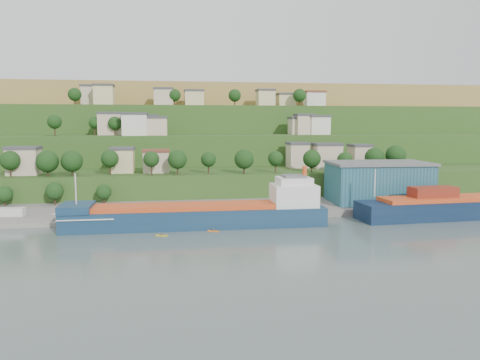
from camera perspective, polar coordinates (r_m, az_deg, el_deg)
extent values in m
plane|color=#44534E|center=(115.76, -1.60, -6.50)|extent=(500.00, 500.00, 0.00)
cube|color=slate|center=(146.25, 4.86, -3.69)|extent=(220.00, 26.00, 4.00)
cube|color=slate|center=(142.58, -25.37, -4.62)|extent=(40.00, 18.00, 2.40)
cube|color=#284719|center=(170.45, -3.90, -2.16)|extent=(260.00, 32.00, 20.00)
cube|color=#284719|center=(200.05, -4.60, -0.82)|extent=(280.00, 32.00, 44.00)
cube|color=#284719|center=(229.75, -5.13, 0.18)|extent=(300.00, 32.00, 70.00)
cube|color=olive|center=(303.27, -5.98, 1.80)|extent=(360.00, 120.00, 96.00)
cube|color=silver|center=(171.60, -24.77, 1.66)|extent=(8.97, 7.08, 6.09)
cube|color=#3F3F44|center=(171.35, -24.83, 2.83)|extent=(9.57, 7.68, 0.90)
cube|color=#C5B095|center=(169.44, -24.85, 2.00)|extent=(9.67, 7.75, 8.45)
cube|color=#3F3F44|center=(169.15, -24.93, 3.58)|extent=(10.27, 8.35, 0.90)
cube|color=#D5C38A|center=(166.15, -14.09, 2.25)|extent=(7.47, 8.59, 7.89)
cube|color=#3F3F44|center=(165.87, -14.13, 3.77)|extent=(8.07, 9.19, 0.90)
cube|color=#C5B095|center=(163.64, -10.18, 2.14)|extent=(8.68, 7.10, 7.10)
cube|color=brown|center=(163.36, -10.21, 3.54)|extent=(9.28, 7.70, 0.90)
cube|color=#C5B095|center=(180.80, 7.02, 2.92)|extent=(7.25, 8.27, 8.84)
cube|color=#3F3F44|center=(180.53, 7.04, 4.47)|extent=(7.85, 8.87, 0.90)
cube|color=#C5B095|center=(179.92, 10.53, 2.81)|extent=(9.83, 8.26, 8.63)
cube|color=#3F3F44|center=(179.65, 10.56, 4.32)|extent=(10.43, 8.86, 0.90)
cube|color=#C5B095|center=(184.18, 14.39, 2.72)|extent=(7.06, 7.71, 8.13)
cube|color=#3F3F44|center=(183.92, 14.43, 4.12)|extent=(7.66, 8.31, 0.90)
cube|color=#C5B095|center=(202.85, -15.48, 6.53)|extent=(9.86, 7.58, 8.71)
cube|color=#3F3F44|center=(202.90, -15.52, 7.88)|extent=(10.46, 8.18, 0.90)
cube|color=#D5C38A|center=(203.44, -13.04, 6.37)|extent=(8.11, 7.73, 7.10)
cube|color=#3F3F44|center=(203.45, -13.07, 7.50)|extent=(8.71, 8.33, 0.90)
cube|color=silver|center=(194.22, -12.69, 6.54)|extent=(9.73, 8.94, 8.29)
cube|color=#3F3F44|center=(194.25, -12.73, 7.90)|extent=(10.33, 9.54, 0.90)
cube|color=silver|center=(201.18, -11.20, 6.50)|extent=(8.33, 7.25, 7.66)
cube|color=#3F3F44|center=(201.20, -11.23, 7.71)|extent=(8.93, 7.85, 0.90)
cube|color=#C5B095|center=(195.74, -10.22, 6.39)|extent=(9.11, 8.66, 6.87)
cube|color=#3F3F44|center=(195.75, -10.25, 7.53)|extent=(9.71, 9.26, 0.90)
cube|color=#C5B095|center=(209.48, 7.24, 6.47)|extent=(8.41, 8.31, 6.83)
cube|color=#3F3F44|center=(209.49, 7.26, 7.53)|extent=(9.01, 8.91, 0.90)
cube|color=#C5B095|center=(207.16, 7.79, 6.64)|extent=(7.25, 7.56, 8.14)
cube|color=#3F3F44|center=(207.19, 7.81, 7.89)|extent=(7.85, 8.16, 0.90)
cube|color=silver|center=(208.41, 9.54, 6.53)|extent=(8.53, 7.66, 7.54)
cube|color=#3F3F44|center=(208.43, 9.57, 7.69)|extent=(9.13, 8.26, 0.90)
cube|color=#C5B095|center=(234.98, -17.54, 9.68)|extent=(9.63, 8.23, 8.94)
cube|color=#3F3F44|center=(235.29, -17.58, 10.87)|extent=(10.23, 8.83, 0.90)
cube|color=#D5C38A|center=(226.07, -16.24, 9.82)|extent=(8.58, 8.06, 8.70)
cube|color=#3F3F44|center=(226.38, -16.28, 11.03)|extent=(9.18, 8.66, 0.90)
cube|color=#C5B095|center=(229.39, -9.33, 9.84)|extent=(8.81, 8.55, 7.79)
cube|color=#3F3F44|center=(229.66, -9.35, 10.92)|extent=(9.41, 9.15, 0.90)
cube|color=#D5C38A|center=(229.92, -5.62, 9.80)|extent=(8.88, 8.00, 7.06)
cube|color=#3F3F44|center=(230.16, -5.63, 10.79)|extent=(9.48, 8.60, 0.90)
cube|color=#D5C38A|center=(233.40, 3.11, 9.84)|extent=(8.21, 8.91, 7.55)
cube|color=#3F3F44|center=(233.66, 3.11, 10.87)|extent=(8.81, 9.51, 0.90)
cube|color=#D5C38A|center=(239.83, 5.59, 9.55)|extent=(8.48, 8.67, 6.00)
cube|color=#3F3F44|center=(240.02, 5.60, 10.37)|extent=(9.08, 9.27, 0.90)
cube|color=silver|center=(244.64, 9.04, 9.60)|extent=(9.74, 7.60, 7.36)
cube|color=brown|center=(244.87, 9.06, 10.57)|extent=(10.34, 8.20, 0.90)
cylinder|color=#382619|center=(165.54, -26.17, 0.97)|extent=(0.50, 0.50, 3.47)
sphere|color=black|center=(165.26, -26.23, 2.15)|extent=(6.18, 6.18, 6.18)
cylinder|color=#382619|center=(161.95, -22.38, 0.92)|extent=(0.50, 0.50, 2.81)
sphere|color=black|center=(161.67, -22.43, 2.10)|extent=(7.05, 7.05, 7.05)
cylinder|color=#382619|center=(160.56, -19.77, 0.99)|extent=(0.50, 0.50, 2.83)
sphere|color=black|center=(160.27, -19.82, 2.17)|extent=(6.92, 6.92, 6.92)
cylinder|color=#382619|center=(159.46, -15.54, 1.28)|extent=(0.50, 0.50, 3.79)
sphere|color=black|center=(159.17, -15.58, 2.52)|extent=(5.74, 5.74, 5.74)
cylinder|color=#382619|center=(155.92, -10.73, 1.30)|extent=(0.50, 0.50, 3.82)
sphere|color=black|center=(155.63, -10.76, 2.52)|extent=(5.22, 5.22, 5.22)
cylinder|color=#382619|center=(155.60, -7.62, 1.25)|extent=(0.50, 0.50, 3.33)
sphere|color=black|center=(155.30, -7.64, 2.49)|extent=(6.22, 6.22, 6.22)
cylinder|color=#382619|center=(157.96, -3.85, 1.40)|extent=(0.50, 0.50, 3.42)
sphere|color=black|center=(157.70, -3.86, 2.52)|extent=(5.06, 5.06, 5.06)
cylinder|color=#382619|center=(157.98, 0.50, 1.35)|extent=(0.50, 0.50, 3.06)
sphere|color=black|center=(157.69, 0.50, 2.56)|extent=(6.62, 6.62, 6.62)
cylinder|color=#382619|center=(160.54, 4.34, 1.51)|extent=(0.50, 0.50, 3.55)
sphere|color=black|center=(160.27, 4.35, 2.64)|extent=(5.13, 5.13, 5.13)
cylinder|color=#382619|center=(165.00, 8.74, 1.48)|extent=(0.50, 0.50, 2.92)
sphere|color=black|center=(164.73, 8.76, 2.59)|extent=(6.26, 6.26, 6.26)
cylinder|color=#382619|center=(166.14, 12.64, 1.42)|extent=(0.50, 0.50, 2.83)
sphere|color=black|center=(165.90, 12.66, 2.42)|extent=(5.40, 5.40, 5.40)
cylinder|color=#382619|center=(172.05, 16.05, 1.53)|extent=(0.50, 0.50, 3.00)
sphere|color=black|center=(171.77, 16.09, 2.66)|extent=(6.96, 6.96, 6.96)
cylinder|color=#382619|center=(173.94, 18.41, 1.62)|extent=(0.50, 0.50, 3.76)
sphere|color=black|center=(173.66, 18.45, 2.88)|extent=(7.10, 7.10, 7.10)
cylinder|color=#382619|center=(195.87, -21.64, 5.59)|extent=(0.50, 0.50, 3.97)
sphere|color=black|center=(195.85, -21.68, 6.61)|extent=(5.43, 5.43, 5.43)
cylinder|color=#382619|center=(234.49, 2.71, 9.27)|extent=(0.50, 0.50, 3.00)
sphere|color=black|center=(234.63, 2.71, 10.01)|extent=(5.56, 5.56, 5.56)
cylinder|color=#382619|center=(231.22, 7.25, 9.33)|extent=(0.50, 0.50, 3.59)
sphere|color=black|center=(231.40, 7.27, 10.20)|extent=(6.34, 6.34, 6.34)
cylinder|color=#382619|center=(201.85, -17.30, 5.76)|extent=(0.50, 0.50, 3.77)
sphere|color=black|center=(201.83, -17.33, 6.66)|extent=(4.57, 4.57, 4.57)
cylinder|color=#382619|center=(226.67, -7.99, 9.35)|extent=(0.50, 0.50, 3.49)
sphere|color=black|center=(226.84, -8.00, 10.21)|extent=(5.92, 5.92, 5.92)
cylinder|color=#382619|center=(228.41, -0.65, 9.41)|extent=(0.50, 0.50, 3.53)
sphere|color=black|center=(228.58, -0.65, 10.26)|extent=(6.05, 6.05, 6.05)
cylinder|color=#382619|center=(224.13, -19.48, 9.00)|extent=(0.50, 0.50, 3.03)
sphere|color=black|center=(224.29, -19.51, 9.80)|extent=(5.92, 5.92, 5.92)
cylinder|color=#382619|center=(198.17, -14.99, 5.77)|extent=(0.50, 0.50, 3.36)
sphere|color=black|center=(198.14, -15.02, 6.69)|extent=(5.49, 5.49, 5.49)
cube|color=#132C48|center=(123.20, -5.33, -5.01)|extent=(67.83, 11.27, 6.77)
cube|color=#CD461B|center=(122.35, -6.26, -3.21)|extent=(50.40, 9.18, 1.16)
cube|color=#132C48|center=(124.41, -19.31, -3.22)|extent=(7.84, 10.72, 1.94)
cube|color=silver|center=(126.20, 6.57, -1.84)|extent=(11.70, 9.78, 5.81)
cube|color=silver|center=(125.67, 6.59, -0.10)|extent=(8.78, 7.82, 1.94)
cube|color=#595B5E|center=(125.53, 6.60, 0.47)|extent=(5.86, 5.86, 0.58)
cylinder|color=#CD461B|center=(126.19, 7.88, 1.02)|extent=(1.17, 1.17, 2.90)
cylinder|color=silver|center=(123.68, -19.40, -1.01)|extent=(0.35, 0.35, 7.74)
cube|color=silver|center=(124.27, -17.95, -4.17)|extent=(13.65, 11.06, 0.24)
cube|color=#0B1632|center=(150.46, 25.94, -3.52)|extent=(66.28, 14.56, 7.24)
cube|color=#CD461B|center=(148.58, 25.33, -1.98)|extent=(48.66, 11.63, 1.10)
cylinder|color=silver|center=(135.06, 16.13, -0.35)|extent=(0.37, 0.37, 7.67)
cube|color=maroon|center=(143.61, 22.46, -1.33)|extent=(13.44, 6.20, 2.85)
cube|color=navy|center=(154.66, 16.48, -0.37)|extent=(30.87, 19.50, 12.00)
cube|color=#595B5E|center=(154.02, 16.56, 1.99)|extent=(31.92, 20.55, 0.80)
cube|color=silver|center=(140.74, -26.05, -3.67)|extent=(6.71, 3.24, 3.04)
cube|color=silver|center=(139.08, -21.02, -4.00)|extent=(4.63, 3.12, 0.87)
cube|color=orange|center=(117.70, -3.25, -6.23)|extent=(2.98, 1.63, 0.23)
sphere|color=#3F3F44|center=(117.62, -3.25, -6.05)|extent=(0.53, 0.53, 0.53)
cube|color=gold|center=(114.57, -9.52, -6.68)|extent=(3.05, 1.38, 0.23)
sphere|color=#3F3F44|center=(114.49, -9.52, -6.49)|extent=(0.53, 0.53, 0.53)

